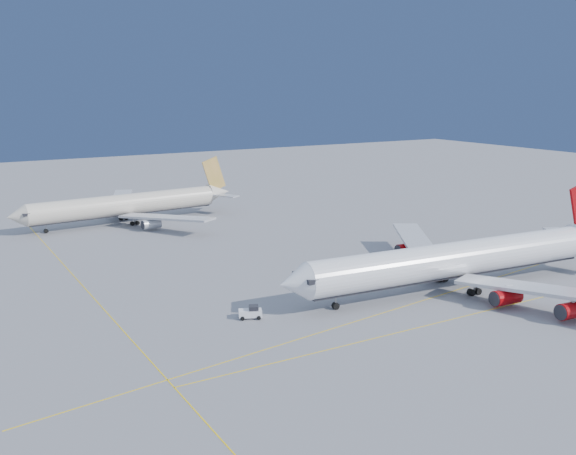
% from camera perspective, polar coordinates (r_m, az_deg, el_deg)
% --- Properties ---
extents(ground, '(500.00, 500.00, 0.00)m').
position_cam_1_polar(ground, '(111.20, 7.02, -6.47)').
color(ground, slate).
rests_on(ground, ground).
extents(taxiway_lines, '(118.86, 140.00, 0.02)m').
position_cam_1_polar(taxiway_lines, '(108.52, -1.28, -6.85)').
color(taxiway_lines, yellow).
rests_on(taxiway_lines, ground).
extents(airliner_virgin, '(72.40, 64.87, 17.85)m').
position_cam_1_polar(airliner_virgin, '(119.87, 15.14, -2.73)').
color(airliner_virgin, white).
rests_on(airliner_virgin, ground).
extents(airliner_etihad, '(62.02, 57.06, 16.18)m').
position_cam_1_polar(airliner_etihad, '(176.73, -13.90, 2.01)').
color(airliner_etihad, beige).
rests_on(airliner_etihad, ground).
extents(pushback_tug, '(4.08, 3.34, 2.05)m').
position_cam_1_polar(pushback_tug, '(102.30, -3.32, -7.54)').
color(pushback_tug, white).
rests_on(pushback_tug, ground).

